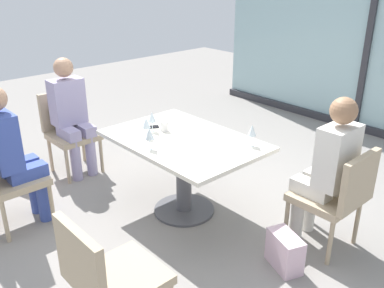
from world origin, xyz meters
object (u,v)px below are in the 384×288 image
person_side_end (71,112)px  chair_side_end (68,127)px  cell_phone_on_table (151,127)px  handbag_1 (29,175)px  coffee_cup (164,126)px  person_far_right (328,166)px  chair_far_right (337,194)px  wine_glass_3 (149,134)px  person_front_left (12,151)px  dining_table_main (184,156)px  wine_glass_2 (252,131)px  chair_front_right (107,275)px  wine_glass_1 (146,123)px  handbag_0 (285,251)px  chair_front_left (2,176)px  wine_glass_0 (152,117)px

person_side_end → chair_side_end: bearing=-180.0°
cell_phone_on_table → handbag_1: bearing=-108.1°
coffee_cup → handbag_1: bearing=-143.1°
chair_side_end → person_side_end: 0.23m
person_far_right → handbag_1: size_ratio=4.20×
chair_far_right → wine_glass_3: wine_glass_3 is taller
coffee_cup → person_front_left: bearing=-115.5°
person_front_left → coffee_cup: size_ratio=14.00×
dining_table_main → wine_glass_2: (0.49, 0.32, 0.30)m
chair_front_right → wine_glass_3: size_ratio=4.70×
chair_side_end → chair_front_right: same height
wine_glass_1 → coffee_cup: bearing=95.8°
handbag_1 → handbag_0: bearing=2.0°
dining_table_main → chair_front_left: 1.53m
coffee_cup → handbag_1: (-1.16, -0.87, -0.64)m
chair_side_end → wine_glass_3: size_ratio=4.70×
person_side_end → cell_phone_on_table: person_side_end is taller
chair_front_right → handbag_1: bearing=169.4°
wine_glass_1 → person_side_end: bearing=-174.1°
wine_glass_1 → coffee_cup: size_ratio=2.06×
person_far_right → cell_phone_on_table: person_far_right is taller
chair_front_right → wine_glass_3: (-0.83, 0.94, 0.37)m
wine_glass_2 → chair_front_right: bearing=-78.7°
wine_glass_2 → wine_glass_0: bearing=-153.4°
coffee_cup → wine_glass_2: bearing=23.5°
handbag_1 → person_side_end: bearing=71.0°
wine_glass_0 → wine_glass_3: size_ratio=1.00×
wine_glass_2 → handbag_1: 2.36m
wine_glass_2 → coffee_cup: size_ratio=2.06×
wine_glass_0 → handbag_0: (1.43, 0.13, -0.72)m
dining_table_main → chair_side_end: bearing=-167.3°
person_far_right → handbag_0: (0.00, -0.47, -0.56)m
person_side_end → wine_glass_0: size_ratio=6.81×
chair_side_end → handbag_1: size_ratio=2.90×
dining_table_main → coffee_cup: 0.34m
person_far_right → wine_glass_3: bearing=-142.4°
person_side_end → coffee_cup: (1.15, 0.33, 0.08)m
wine_glass_1 → wine_glass_3: 0.25m
wine_glass_2 → wine_glass_1: bearing=-143.4°
wine_glass_3 → handbag_1: wine_glass_3 is taller
chair_front_right → person_side_end: (-2.22, 0.95, 0.20)m
chair_far_right → wine_glass_1: wine_glass_1 is taller
cell_phone_on_table → person_side_end: bearing=-131.1°
cell_phone_on_table → handbag_0: 1.63m
chair_front_right → cell_phone_on_table: (-1.23, 1.25, 0.24)m
dining_table_main → coffee_cup: coffee_cup is taller
person_front_left → wine_glass_0: bearing=65.7°
chair_front_left → chair_front_right: 1.64m
wine_glass_1 → wine_glass_2: same height
person_side_end → wine_glass_1: person_side_end is taller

